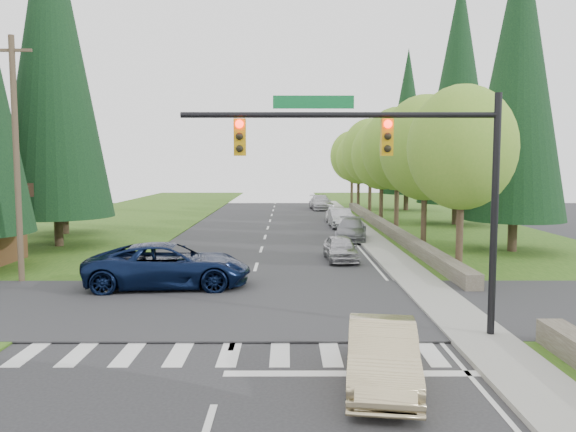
{
  "coord_description": "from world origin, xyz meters",
  "views": [
    {
      "loc": [
        1.48,
        -10.87,
        4.86
      ],
      "look_at": [
        1.52,
        11.56,
        2.8
      ],
      "focal_mm": 35.0,
      "sensor_mm": 36.0,
      "label": 1
    }
  ],
  "objects_px": {
    "parked_car_a": "(341,248)",
    "parked_car_b": "(351,230)",
    "parked_car_c": "(340,218)",
    "parked_car_d": "(335,213)",
    "sedan_champagne": "(382,355)",
    "parked_car_e": "(321,203)",
    "suv_navy": "(169,265)"
  },
  "relations": [
    {
      "from": "parked_car_a",
      "to": "parked_car_b",
      "type": "xyz_separation_m",
      "value": [
        1.4,
        7.67,
        0.05
      ]
    },
    {
      "from": "parked_car_c",
      "to": "parked_car_d",
      "type": "bearing_deg",
      "value": 88.72
    },
    {
      "from": "parked_car_b",
      "to": "parked_car_d",
      "type": "distance_m",
      "value": 12.51
    },
    {
      "from": "parked_car_d",
      "to": "sedan_champagne",
      "type": "bearing_deg",
      "value": -88.45
    },
    {
      "from": "sedan_champagne",
      "to": "parked_car_e",
      "type": "height_order",
      "value": "parked_car_e"
    },
    {
      "from": "parked_car_b",
      "to": "parked_car_d",
      "type": "height_order",
      "value": "parked_car_b"
    },
    {
      "from": "sedan_champagne",
      "to": "parked_car_a",
      "type": "distance_m",
      "value": 16.15
    },
    {
      "from": "parked_car_e",
      "to": "parked_car_c",
      "type": "bearing_deg",
      "value": -93.5
    },
    {
      "from": "parked_car_b",
      "to": "parked_car_e",
      "type": "bearing_deg",
      "value": 99.06
    },
    {
      "from": "suv_navy",
      "to": "parked_car_b",
      "type": "relative_size",
      "value": 1.35
    },
    {
      "from": "sedan_champagne",
      "to": "parked_car_d",
      "type": "relative_size",
      "value": 1.1
    },
    {
      "from": "parked_car_b",
      "to": "parked_car_d",
      "type": "relative_size",
      "value": 1.23
    },
    {
      "from": "sedan_champagne",
      "to": "parked_car_b",
      "type": "relative_size",
      "value": 0.89
    },
    {
      "from": "sedan_champagne",
      "to": "parked_car_b",
      "type": "xyz_separation_m",
      "value": [
        2.02,
        23.8,
        -0.01
      ]
    },
    {
      "from": "parked_car_d",
      "to": "parked_car_e",
      "type": "xyz_separation_m",
      "value": [
        -0.47,
        12.11,
        0.1
      ]
    },
    {
      "from": "parked_car_a",
      "to": "parked_car_d",
      "type": "bearing_deg",
      "value": 83.43
    },
    {
      "from": "parked_car_c",
      "to": "parked_car_d",
      "type": "relative_size",
      "value": 1.16
    },
    {
      "from": "suv_navy",
      "to": "parked_car_b",
      "type": "height_order",
      "value": "suv_navy"
    },
    {
      "from": "sedan_champagne",
      "to": "parked_car_e",
      "type": "bearing_deg",
      "value": 95.8
    },
    {
      "from": "sedan_champagne",
      "to": "suv_navy",
      "type": "relative_size",
      "value": 0.66
    },
    {
      "from": "parked_car_a",
      "to": "parked_car_b",
      "type": "relative_size",
      "value": 0.8
    },
    {
      "from": "suv_navy",
      "to": "parked_car_e",
      "type": "distance_m",
      "value": 39.42
    },
    {
      "from": "parked_car_a",
      "to": "parked_car_e",
      "type": "height_order",
      "value": "parked_car_e"
    },
    {
      "from": "parked_car_a",
      "to": "parked_car_c",
      "type": "distance_m",
      "value": 15.07
    },
    {
      "from": "parked_car_b",
      "to": "parked_car_a",
      "type": "bearing_deg",
      "value": -92.39
    },
    {
      "from": "parked_car_e",
      "to": "sedan_champagne",
      "type": "bearing_deg",
      "value": -96.91
    },
    {
      "from": "parked_car_c",
      "to": "parked_car_e",
      "type": "relative_size",
      "value": 0.86
    },
    {
      "from": "sedan_champagne",
      "to": "parked_car_c",
      "type": "xyz_separation_m",
      "value": [
        2.02,
        31.15,
        0.04
      ]
    },
    {
      "from": "parked_car_d",
      "to": "parked_car_b",
      "type": "bearing_deg",
      "value": -85.26
    },
    {
      "from": "parked_car_a",
      "to": "parked_car_d",
      "type": "xyz_separation_m",
      "value": [
        1.4,
        20.18,
        0.01
      ]
    },
    {
      "from": "parked_car_a",
      "to": "parked_car_b",
      "type": "height_order",
      "value": "parked_car_b"
    },
    {
      "from": "sedan_champagne",
      "to": "suv_navy",
      "type": "xyz_separation_m",
      "value": [
        -6.76,
        9.89,
        0.19
      ]
    }
  ]
}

